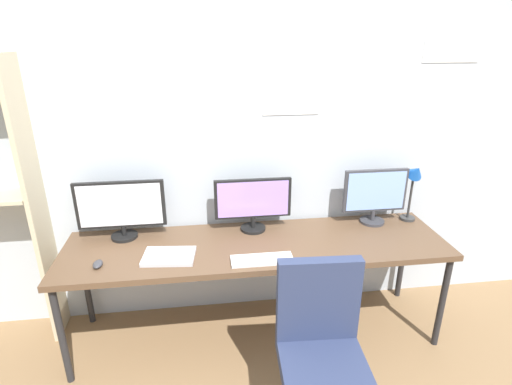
% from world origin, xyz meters
% --- Properties ---
extents(wall_back, '(4.97, 0.11, 2.60)m').
position_xyz_m(wall_back, '(0.00, 1.02, 1.30)').
color(wall_back, silver).
rests_on(wall_back, ground_plane).
extents(desk, '(2.57, 0.68, 0.74)m').
position_xyz_m(desk, '(0.00, 0.60, 0.69)').
color(desk, brown).
rests_on(desk, ground_plane).
extents(office_chair, '(0.52, 0.52, 0.99)m').
position_xyz_m(office_chair, '(0.23, -0.20, 0.40)').
color(office_chair, '#2D2D33').
rests_on(office_chair, ground_plane).
extents(monitor_left, '(0.59, 0.18, 0.41)m').
position_xyz_m(monitor_left, '(-0.90, 0.81, 0.96)').
color(monitor_left, black).
rests_on(monitor_left, desk).
extents(monitor_center, '(0.54, 0.18, 0.38)m').
position_xyz_m(monitor_center, '(0.00, 0.81, 0.96)').
color(monitor_center, black).
rests_on(monitor_center, desk).
extents(monitor_right, '(0.47, 0.18, 0.41)m').
position_xyz_m(monitor_right, '(0.90, 0.81, 0.97)').
color(monitor_right, '#38383D').
rests_on(monitor_right, desk).
extents(desk_lamp, '(0.11, 0.16, 0.46)m').
position_xyz_m(desk_lamp, '(1.19, 0.80, 1.05)').
color(desk_lamp, '#333333').
rests_on(desk_lamp, desk).
extents(keyboard_main, '(0.39, 0.13, 0.02)m').
position_xyz_m(keyboard_main, '(0.00, 0.37, 0.75)').
color(keyboard_main, silver).
rests_on(keyboard_main, desk).
extents(computer_mouse, '(0.06, 0.10, 0.03)m').
position_xyz_m(computer_mouse, '(-1.00, 0.44, 0.76)').
color(computer_mouse, '#38383D').
rests_on(computer_mouse, desk).
extents(laptop_closed, '(0.34, 0.25, 0.02)m').
position_xyz_m(laptop_closed, '(-0.58, 0.49, 0.75)').
color(laptop_closed, silver).
rests_on(laptop_closed, desk).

